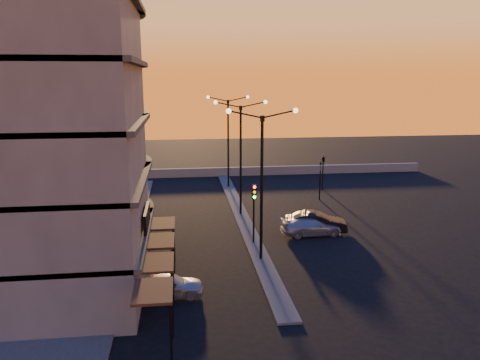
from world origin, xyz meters
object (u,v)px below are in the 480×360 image
object	(u,v)px
streetlamp_mid	(241,149)
car_sedan	(316,222)
car_hatchback	(168,285)
car_wagon	(312,226)
traffic_light_main	(254,204)

from	to	relation	value
streetlamp_mid	car_sedan	xyz separation A→B (m)	(5.00, -5.08, -4.84)
streetlamp_mid	car_hatchback	bearing A→B (deg)	-111.75
streetlamp_mid	car_hatchback	distance (m)	16.17
car_sedan	car_wagon	distance (m)	0.78
streetlamp_mid	car_hatchback	world-z (taller)	streetlamp_mid
traffic_light_main	car_sedan	world-z (taller)	traffic_light_main
car_sedan	car_wagon	size ratio (longest dim) A/B	1.02
streetlamp_mid	car_wagon	xyz separation A→B (m)	(4.50, -5.68, -4.95)
streetlamp_mid	traffic_light_main	size ratio (longest dim) A/B	2.24
car_hatchback	car_wagon	xyz separation A→B (m)	(10.20, 8.62, 0.01)
traffic_light_main	car_hatchback	world-z (taller)	traffic_light_main
streetlamp_mid	car_hatchback	xyz separation A→B (m)	(-5.70, -14.30, -4.96)
streetlamp_mid	car_wagon	bearing A→B (deg)	-51.59
traffic_light_main	car_sedan	size ratio (longest dim) A/B	0.94
car_wagon	streetlamp_mid	bearing A→B (deg)	36.28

